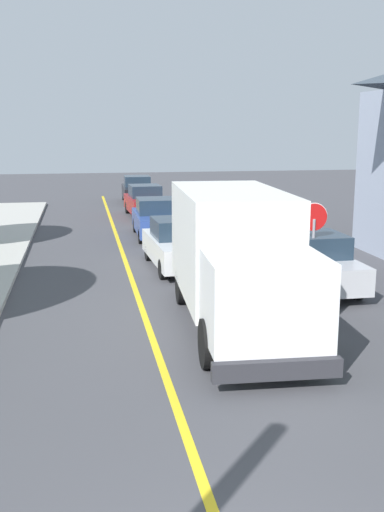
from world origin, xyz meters
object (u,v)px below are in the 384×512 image
Objects in this scene: parked_car_near at (178,245)px; stop_sign at (313,231)px; box_truck at (236,253)px; parked_car_furthest at (137,190)px; parked_van_across at (313,262)px; parked_car_mid at (156,219)px; parked_car_far at (145,202)px.

stop_sign is at bearing -52.51° from parked_car_near.
box_truck is 3.50m from stop_sign.
box_truck is 24.82m from parked_car_furthest.
stop_sign is (-0.33, -0.77, 1.06)m from parked_van_across.
parked_car_near is 4.85m from parked_van_across.
parked_car_mid is (-0.38, 12.27, -0.97)m from box_truck.
parked_car_furthest is at bearing 98.15° from parked_van_across.
stop_sign is (3.17, -4.13, 1.06)m from parked_car_near.
parked_car_furthest is at bearing 88.57° from parked_car_far.
parked_car_near is at bearing 136.14° from parked_van_across.
parked_car_far is at bearing 88.20° from parked_car_mid.
parked_car_far is (-0.18, 18.54, -0.97)m from box_truck.
box_truck is at bearing -89.43° from parked_car_far.
box_truck is at bearing -142.60° from stop_sign.
parked_van_across is at bearing -81.85° from parked_car_furthest.
parked_car_furthest is (0.16, 6.26, 0.00)m from parked_car_far.
stop_sign is (2.96, -16.42, 1.06)m from parked_car_far.
parked_car_near and parked_van_across have the same top height.
stop_sign is (2.81, -22.68, 1.06)m from parked_car_furthest.
parked_car_mid is at bearing 91.77° from box_truck.
parked_car_far is at bearing 101.89° from parked_van_across.
parked_car_far is 6.26m from parked_car_furthest.
parked_van_across is at bearing -69.58° from parked_car_mid.
parked_car_furthest is at bearing 88.89° from parked_car_near.
parked_car_near is at bearing -90.94° from parked_car_far.
box_truck is 1.64× the size of parked_car_furthest.
box_truck reaches higher than parked_car_far.
stop_sign reaches higher than parked_car_far.
stop_sign is at bearing -113.48° from parked_van_across.
parked_car_mid is 10.01m from parked_van_across.
parked_car_furthest is 1.68× the size of stop_sign.
box_truck reaches higher than stop_sign.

